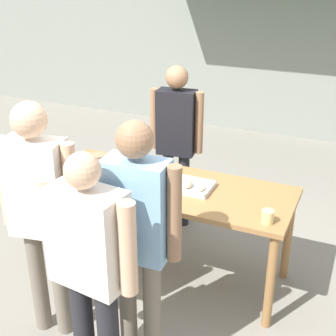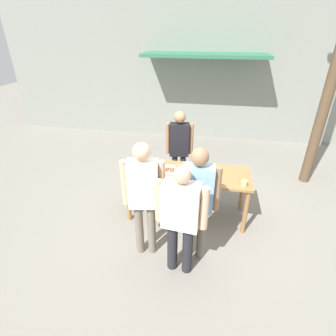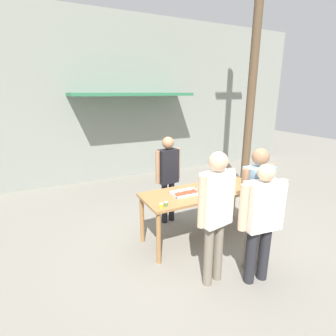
# 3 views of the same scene
# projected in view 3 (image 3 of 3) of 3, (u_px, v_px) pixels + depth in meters

# --- Properties ---
(ground_plane) EXTENTS (24.00, 24.00, 0.00)m
(ground_plane) POSITION_uv_depth(u_px,v_px,m) (201.00, 237.00, 4.62)
(ground_plane) COLOR gray
(building_facade_back) EXTENTS (12.00, 1.11, 4.50)m
(building_facade_back) POSITION_uv_depth(u_px,v_px,m) (126.00, 99.00, 7.41)
(building_facade_back) COLOR gray
(building_facade_back) RESTS_ON ground
(serving_table) EXTENTS (2.08, 0.80, 0.86)m
(serving_table) POSITION_uv_depth(u_px,v_px,m) (203.00, 197.00, 4.41)
(serving_table) COLOR olive
(serving_table) RESTS_ON ground
(food_tray_sausages) EXTENTS (0.45, 0.27, 0.04)m
(food_tray_sausages) POSITION_uv_depth(u_px,v_px,m) (185.00, 193.00, 4.24)
(food_tray_sausages) COLOR silver
(food_tray_sausages) RESTS_ON serving_table
(food_tray_buns) EXTENTS (0.40, 0.28, 0.06)m
(food_tray_buns) POSITION_uv_depth(u_px,v_px,m) (211.00, 188.00, 4.45)
(food_tray_buns) COLOR silver
(food_tray_buns) RESTS_ON serving_table
(condiment_jar_mustard) EXTENTS (0.06, 0.06, 0.06)m
(condiment_jar_mustard) POSITION_uv_depth(u_px,v_px,m) (161.00, 206.00, 3.73)
(condiment_jar_mustard) COLOR gold
(condiment_jar_mustard) RESTS_ON serving_table
(condiment_jar_ketchup) EXTENTS (0.06, 0.06, 0.06)m
(condiment_jar_ketchup) POSITION_uv_depth(u_px,v_px,m) (166.00, 204.00, 3.79)
(condiment_jar_ketchup) COLOR #567A38
(condiment_jar_ketchup) RESTS_ON serving_table
(beer_cup) EXTENTS (0.09, 0.09, 0.10)m
(beer_cup) POSITION_uv_depth(u_px,v_px,m) (255.00, 185.00, 4.51)
(beer_cup) COLOR #DBC67A
(beer_cup) RESTS_ON serving_table
(person_server_behind_table) EXTENTS (0.53, 0.25, 1.68)m
(person_server_behind_table) POSITION_uv_depth(u_px,v_px,m) (168.00, 172.00, 4.90)
(person_server_behind_table) COLOR #232328
(person_server_behind_table) RESTS_ON ground
(person_customer_holding_hotdog) EXTENTS (0.57, 0.28, 1.79)m
(person_customer_holding_hotdog) POSITION_uv_depth(u_px,v_px,m) (216.00, 208.00, 3.24)
(person_customer_holding_hotdog) COLOR #756B5B
(person_customer_holding_hotdog) RESTS_ON ground
(person_customer_with_cup) EXTENTS (0.58, 0.24, 1.75)m
(person_customer_with_cup) POSITION_uv_depth(u_px,v_px,m) (256.00, 198.00, 3.59)
(person_customer_with_cup) COLOR #756B5B
(person_customer_with_cup) RESTS_ON ground
(person_customer_waiting_in_line) EXTENTS (0.67, 0.31, 1.63)m
(person_customer_waiting_in_line) POSITION_uv_depth(u_px,v_px,m) (262.00, 215.00, 3.30)
(person_customer_waiting_in_line) COLOR #232328
(person_customer_waiting_in_line) RESTS_ON ground
(utility_pole) EXTENTS (1.10, 0.21, 6.20)m
(utility_pole) POSITION_uv_depth(u_px,v_px,m) (254.00, 60.00, 6.20)
(utility_pole) COLOR brown
(utility_pole) RESTS_ON ground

